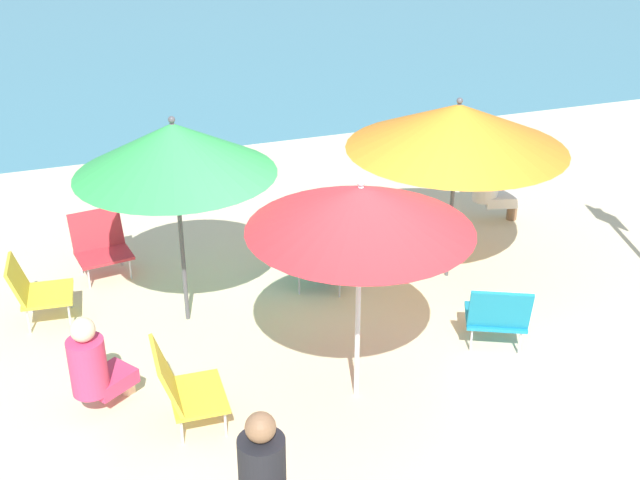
# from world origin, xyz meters

# --- Properties ---
(ground_plane) EXTENTS (40.00, 40.00, 0.00)m
(ground_plane) POSITION_xyz_m (0.00, 0.00, 0.00)
(ground_plane) COLOR beige
(sea_water) EXTENTS (40.00, 16.00, 0.01)m
(sea_water) POSITION_xyz_m (0.00, 13.94, 0.00)
(sea_water) COLOR teal
(sea_water) RESTS_ON ground_plane
(umbrella_red) EXTENTS (1.68, 1.68, 1.86)m
(umbrella_red) POSITION_xyz_m (-0.36, -0.06, 1.63)
(umbrella_red) COLOR silver
(umbrella_red) RESTS_ON ground_plane
(umbrella_orange) EXTENTS (2.10, 2.10, 1.86)m
(umbrella_orange) POSITION_xyz_m (1.25, 1.48, 1.58)
(umbrella_orange) COLOR #4C4C51
(umbrella_orange) RESTS_ON ground_plane
(umbrella_green) EXTENTS (1.73, 1.73, 1.95)m
(umbrella_green) POSITION_xyz_m (-1.40, 1.53, 1.66)
(umbrella_green) COLOR #4C4C51
(umbrella_green) RESTS_ON ground_plane
(beach_chair_a) EXTENTS (0.52, 0.57, 0.68)m
(beach_chair_a) POSITION_xyz_m (-1.72, 0.02, 0.36)
(beach_chair_a) COLOR gold
(beach_chair_a) RESTS_ON ground_plane
(beach_chair_b) EXTENTS (0.59, 0.58, 0.63)m
(beach_chair_b) POSITION_xyz_m (-2.03, 2.71, 0.33)
(beach_chair_b) COLOR red
(beach_chair_b) RESTS_ON ground_plane
(beach_chair_c) EXTENTS (0.77, 0.76, 0.66)m
(beach_chair_c) POSITION_xyz_m (-0.11, 1.77, 0.35)
(beach_chair_c) COLOR teal
(beach_chair_c) RESTS_ON ground_plane
(beach_chair_d) EXTENTS (0.57, 0.52, 0.63)m
(beach_chair_d) POSITION_xyz_m (-2.69, 1.93, 0.35)
(beach_chair_d) COLOR gold
(beach_chair_d) RESTS_ON ground_plane
(beach_chair_e) EXTENTS (0.70, 0.72, 0.67)m
(beach_chair_e) POSITION_xyz_m (1.02, 0.15, 0.34)
(beach_chair_e) COLOR teal
(beach_chair_e) RESTS_ON ground_plane
(person_a) EXTENTS (0.54, 0.38, 0.95)m
(person_a) POSITION_xyz_m (2.31, 2.53, 0.48)
(person_a) COLOR silver
(person_a) RESTS_ON ground_plane
(person_b) EXTENTS (0.49, 0.52, 0.95)m
(person_b) POSITION_xyz_m (-1.42, -1.27, 0.47)
(person_b) COLOR black
(person_b) RESTS_ON ground_plane
(person_c) EXTENTS (0.52, 0.46, 0.86)m
(person_c) POSITION_xyz_m (-2.31, 0.42, 0.41)
(person_c) COLOR #DB3866
(person_c) RESTS_ON ground_plane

